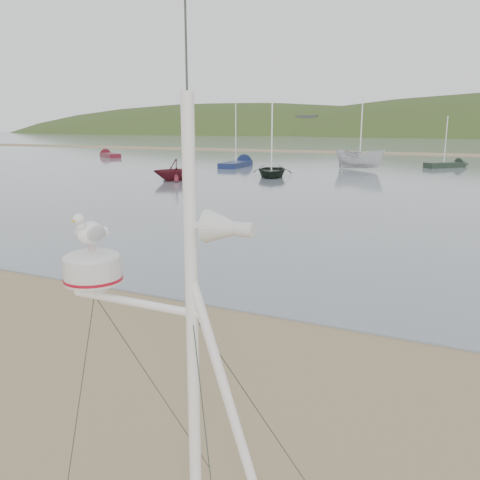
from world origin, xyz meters
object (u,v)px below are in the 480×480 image
at_px(boat_dark, 272,147).
at_px(dinghy_red_far, 107,155).
at_px(boat_white, 361,142).
at_px(sailboat_dark_mid, 453,164).
at_px(sailboat_blue_near, 242,163).
at_px(boat_red, 173,160).
at_px(mast_rig, 186,440).

relative_size(boat_dark, dinghy_red_far, 0.78).
xyz_separation_m(boat_white, sailboat_dark_mid, (7.39, 6.65, -2.21)).
xyz_separation_m(boat_dark, sailboat_blue_near, (-6.93, 9.18, -1.99)).
xyz_separation_m(boat_dark, boat_red, (-5.23, -5.69, -0.76)).
bearing_deg(sailboat_blue_near, boat_white, 1.86).
bearing_deg(dinghy_red_far, sailboat_blue_near, -15.37).
xyz_separation_m(boat_red, sailboat_dark_mid, (17.22, 21.90, -1.23)).
relative_size(boat_dark, boat_white, 0.91).
distance_m(dinghy_red_far, sailboat_dark_mid, 41.18).
height_order(boat_white, sailboat_blue_near, sailboat_blue_near).
distance_m(boat_red, dinghy_red_far, 31.86).
height_order(dinghy_red_far, sailboat_dark_mid, sailboat_dark_mid).
relative_size(mast_rig, boat_white, 1.02).
xyz_separation_m(mast_rig, boat_white, (-8.33, 42.71, 1.30)).
xyz_separation_m(boat_red, dinghy_red_far, (-23.95, 20.98, -1.24)).
bearing_deg(dinghy_red_far, boat_white, -9.64).
bearing_deg(boat_dark, dinghy_red_far, 132.31).
bearing_deg(sailboat_blue_near, boat_red, -83.47).
bearing_deg(sailboat_dark_mid, sailboat_blue_near, -159.63).
bearing_deg(boat_dark, sailboat_dark_mid, 33.46).
bearing_deg(boat_white, sailboat_blue_near, 110.42).
bearing_deg(boat_white, boat_dark, 172.84).
relative_size(boat_red, sailboat_dark_mid, 0.58).
bearing_deg(sailboat_dark_mid, boat_red, -128.19).
height_order(mast_rig, sailboat_dark_mid, mast_rig).
xyz_separation_m(boat_dark, dinghy_red_far, (-29.18, 15.29, -2.00)).
xyz_separation_m(boat_red, boat_white, (9.84, 15.24, 0.99)).
height_order(boat_red, dinghy_red_far, boat_red).
xyz_separation_m(mast_rig, boat_red, (-18.17, 27.46, 0.31)).
xyz_separation_m(boat_dark, boat_white, (4.60, 9.55, 0.23)).
distance_m(boat_dark, sailboat_dark_mid, 20.25).
xyz_separation_m(sailboat_dark_mid, sailboat_blue_near, (-18.93, -7.03, -0.00)).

